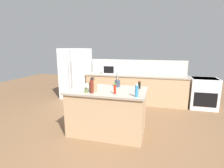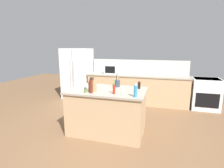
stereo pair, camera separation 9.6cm
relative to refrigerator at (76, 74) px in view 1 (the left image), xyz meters
The scene contains 14 objects.
ground_plane 3.05m from the refrigerator, 50.40° to the right, with size 14.00×14.00×0.00m, color brown.
back_counter_run 2.20m from the refrigerator, ahead, with size 3.25×0.66×0.94m.
wall_backsplash 2.20m from the refrigerator, ahead, with size 3.21×0.03×0.46m, color beige.
kitchen_island 2.95m from the refrigerator, 50.40° to the right, with size 1.61×1.03×0.94m.
refrigerator is the anchor object (origin of this frame).
range_oven 4.23m from the refrigerator, ahead, with size 0.76×0.65×0.92m.
microwave 1.37m from the refrigerator, ahead, with size 0.54×0.39×0.32m.
knife_block 2.97m from the refrigerator, 56.78° to the right, with size 0.15×0.14×0.29m.
utensil_crock 2.77m from the refrigerator, 43.95° to the right, with size 0.12×0.12×0.32m.
vinegar_bottle 3.08m from the refrigerator, 57.69° to the right, with size 0.06×0.06×0.30m.
spice_jar_oregano 3.00m from the refrigerator, 59.61° to the right, with size 0.06×0.06×0.10m.
soy_sauce_bottle 3.18m from the refrigerator, 38.35° to the right, with size 0.06×0.06×0.16m.
hot_sauce_bottle 3.29m from the refrigerator, 50.53° to the right, with size 0.05×0.05×0.20m.
dish_soap_bottle 3.65m from the refrigerator, 46.40° to the right, with size 0.06×0.06×0.24m.
Camera 1 is at (1.01, -3.42, 1.81)m, focal length 28.00 mm.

